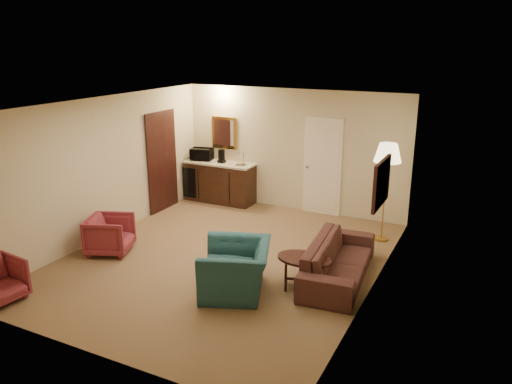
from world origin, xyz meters
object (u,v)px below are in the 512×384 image
coffee_maker (222,156)px  waste_bin (244,200)px  wetbar_cabinet (220,182)px  rose_chair_near (110,233)px  sofa (339,254)px  floor_lamp (385,193)px  microwave (202,153)px  teal_armchair (236,261)px  coffee_table (304,272)px

coffee_maker → waste_bin: bearing=3.2°
wetbar_cabinet → rose_chair_near: (-0.25, -3.34, -0.10)m
sofa → coffee_maker: bearing=48.6°
wetbar_cabinet → waste_bin: 0.73m
floor_lamp → microwave: (-4.33, 0.68, 0.17)m
wetbar_cabinet → waste_bin: bearing=-6.1°
teal_armchair → coffee_table: (0.84, 0.58, -0.25)m
wetbar_cabinet → coffee_table: size_ratio=1.99×
teal_armchair → microwave: bearing=-163.5°
teal_armchair → sofa: bearing=109.6°
sofa → wetbar_cabinet: bearing=49.1°
rose_chair_near → waste_bin: 3.40m
sofa → microwave: 4.86m
coffee_table → coffee_maker: coffee_maker is taller
wetbar_cabinet → microwave: 0.79m
coffee_table → coffee_maker: bearing=136.1°
coffee_table → teal_armchair: bearing=-145.6°
coffee_table → floor_lamp: size_ratio=0.45×
teal_armchair → coffee_table: 1.05m
coffee_maker → sofa: bearing=-25.4°
floor_lamp → waste_bin: (-3.20, 0.59, -0.78)m
sofa → coffee_table: 0.64m
sofa → teal_armchair: size_ratio=1.88×
rose_chair_near → coffee_maker: bearing=-27.3°
rose_chair_near → microwave: (-0.23, 3.36, 0.72)m
teal_armchair → floor_lamp: bearing=131.9°
coffee_table → rose_chair_near: bearing=-175.1°
sofa → coffee_table: bearing=136.9°
sofa → rose_chair_near: bearing=96.1°
sofa → waste_bin: sofa is taller
teal_armchair → coffee_table: bearing=102.8°
coffee_table → microwave: size_ratio=1.71×
coffee_table → floor_lamp: (0.63, 2.38, 0.68)m
sofa → floor_lamp: (0.25, 1.89, 0.50)m
rose_chair_near → coffee_maker: size_ratio=2.51×
waste_bin → microwave: microwave is taller
waste_bin → coffee_maker: bearing=172.8°
wetbar_cabinet → floor_lamp: (3.85, -0.66, 0.45)m
coffee_maker → rose_chair_near: bearing=-84.8°
sofa → waste_bin: (-2.95, 2.48, -0.27)m
wetbar_cabinet → rose_chair_near: wetbar_cabinet is taller
rose_chair_near → coffee_maker: 3.44m
sofa → coffee_maker: (-3.54, 2.56, 0.66)m
waste_bin → coffee_table: bearing=-49.2°
rose_chair_near → sofa: bearing=-100.5°
wetbar_cabinet → coffee_maker: (0.06, 0.01, 0.60)m
teal_armchair → rose_chair_near: teal_armchair is taller
microwave → rose_chair_near: bearing=-98.1°
rose_chair_near → floor_lamp: bearing=-79.0°
wetbar_cabinet → teal_armchair: teal_armchair is taller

